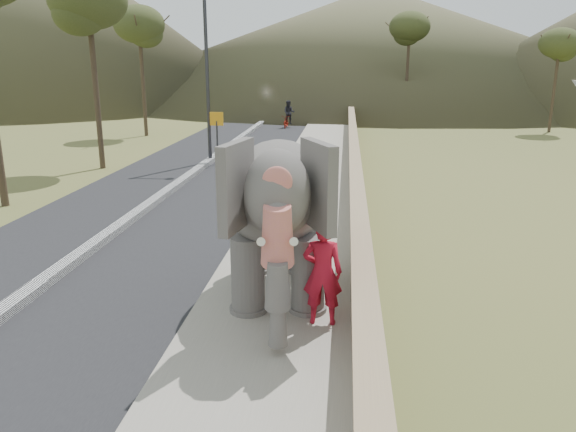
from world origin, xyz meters
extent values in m
plane|color=olive|center=(0.00, 0.00, 0.00)|extent=(160.00, 160.00, 0.00)
cube|color=black|center=(-5.00, 10.00, 0.01)|extent=(7.00, 120.00, 0.03)
cube|color=black|center=(-5.00, 10.00, 0.11)|extent=(0.35, 120.00, 0.22)
cube|color=#9E9687|center=(0.00, 10.00, 0.07)|extent=(3.00, 120.00, 0.15)
cube|color=tan|center=(1.65, 10.00, 0.55)|extent=(0.30, 120.00, 1.10)
cylinder|color=#323237|center=(-5.00, 15.60, 4.00)|extent=(0.16, 0.16, 8.00)
cylinder|color=#2D2D33|center=(-4.50, 15.01, 1.00)|extent=(0.08, 0.08, 2.00)
cube|color=orange|center=(-4.50, 15.01, 2.10)|extent=(0.60, 0.05, 0.60)
cone|color=brown|center=(-38.00, 55.00, 11.00)|extent=(60.00, 60.00, 22.00)
cone|color=brown|center=(5.00, 70.00, 7.00)|extent=(80.00, 80.00, 14.00)
imported|color=#AC1225|center=(0.95, -0.80, 1.10)|extent=(0.69, 0.46, 1.90)
imported|color=maroon|center=(-2.91, 29.73, 0.44)|extent=(0.60, 1.67, 0.88)
imported|color=black|center=(-2.71, 29.73, 1.08)|extent=(0.82, 0.64, 1.67)
camera|label=1|loc=(1.28, -9.92, 4.66)|focal=35.00mm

